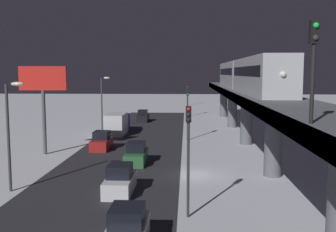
{
  "coord_description": "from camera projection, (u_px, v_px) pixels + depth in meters",
  "views": [
    {
      "loc": [
        0.4,
        31.29,
        8.27
      ],
      "look_at": [
        2.82,
        -19.53,
        2.64
      ],
      "focal_mm": 42.13,
      "sensor_mm": 36.0,
      "label": 1
    }
  ],
  "objects": [
    {
      "name": "avenue_asphalt",
      "position": [
        113.0,
        174.0,
        32.26
      ],
      "size": [
        11.0,
        99.25,
        0.01
      ],
      "primitive_type": "cube",
      "color": "#28282D",
      "rests_on": "ground_plane"
    },
    {
      "name": "sedan_red",
      "position": [
        102.0,
        142.0,
        42.67
      ],
      "size": [
        1.8,
        4.15,
        1.97
      ],
      "color": "#A51E1E",
      "rests_on": "ground_plane"
    },
    {
      "name": "traffic_light_mid",
      "position": [
        188.0,
        106.0,
        47.93
      ],
      "size": [
        0.32,
        0.44,
        6.4
      ],
      "color": "#2D2D2D",
      "rests_on": "ground_plane"
    },
    {
      "name": "rail_signal",
      "position": [
        314.0,
        54.0,
        15.18
      ],
      "size": [
        0.36,
        0.41,
        4.0
      ],
      "color": "black",
      "rests_on": "elevated_railway"
    },
    {
      "name": "sedan_green",
      "position": [
        136.0,
        155.0,
        36.0
      ],
      "size": [
        1.8,
        4.32,
        1.97
      ],
      "rotation": [
        0.0,
        0.0,
        3.14
      ],
      "color": "#2D6038",
      "rests_on": "ground_plane"
    },
    {
      "name": "sedan_white_2",
      "position": [
        127.0,
        231.0,
        18.71
      ],
      "size": [
        1.8,
        4.08,
        1.97
      ],
      "rotation": [
        0.0,
        0.0,
        3.14
      ],
      "color": "silver",
      "rests_on": "ground_plane"
    },
    {
      "name": "subway_train",
      "position": [
        245.0,
        74.0,
        46.5
      ],
      "size": [
        2.94,
        36.87,
        3.4
      ],
      "color": "#B7BABF",
      "rests_on": "elevated_railway"
    },
    {
      "name": "traffic_light_near",
      "position": [
        188.0,
        145.0,
        22.18
      ],
      "size": [
        0.32,
        0.44,
        6.4
      ],
      "color": "#2D2D2D",
      "rests_on": "ground_plane"
    },
    {
      "name": "street_lamp_far",
      "position": [
        103.0,
        97.0,
        56.84
      ],
      "size": [
        1.35,
        0.44,
        7.65
      ],
      "color": "#38383D",
      "rests_on": "ground_plane"
    },
    {
      "name": "traffic_light_distant",
      "position": [
        187.0,
        89.0,
        99.43
      ],
      "size": [
        0.32,
        0.44,
        6.4
      ],
      "color": "#2D2D2D",
      "rests_on": "ground_plane"
    },
    {
      "name": "elevated_railway",
      "position": [
        273.0,
        109.0,
        31.06
      ],
      "size": [
        5.0,
        99.25,
        6.27
      ],
      "color": "slate",
      "rests_on": "ground_plane"
    },
    {
      "name": "commercial_billboard",
      "position": [
        43.0,
        87.0,
        39.39
      ],
      "size": [
        4.8,
        0.36,
        8.9
      ],
      "color": "#4C4C51",
      "rests_on": "ground_plane"
    },
    {
      "name": "sedan_black",
      "position": [
        143.0,
        117.0,
        66.73
      ],
      "size": [
        1.8,
        4.15,
        1.97
      ],
      "color": "black",
      "rests_on": "ground_plane"
    },
    {
      "name": "street_lamp_near",
      "position": [
        11.0,
        123.0,
        27.06
      ],
      "size": [
        1.35,
        0.44,
        7.65
      ],
      "color": "#38383D",
      "rests_on": "ground_plane"
    },
    {
      "name": "box_truck",
      "position": [
        118.0,
        124.0,
        53.59
      ],
      "size": [
        2.4,
        7.4,
        2.8
      ],
      "color": "navy",
      "rests_on": "ground_plane"
    },
    {
      "name": "sedan_white",
      "position": [
        120.0,
        181.0,
        27.25
      ],
      "size": [
        1.8,
        4.24,
        1.97
      ],
      "rotation": [
        0.0,
        0.0,
        3.14
      ],
      "color": "silver",
      "rests_on": "ground_plane"
    },
    {
      "name": "traffic_light_far",
      "position": [
        187.0,
        94.0,
        73.68
      ],
      "size": [
        0.32,
        0.44,
        6.4
      ],
      "color": "#2D2D2D",
      "rests_on": "ground_plane"
    },
    {
      "name": "ground_plane",
      "position": [
        191.0,
        175.0,
        31.96
      ],
      "size": [
        240.0,
        240.0,
        0.0
      ],
      "primitive_type": "plane",
      "color": "silver"
    }
  ]
}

